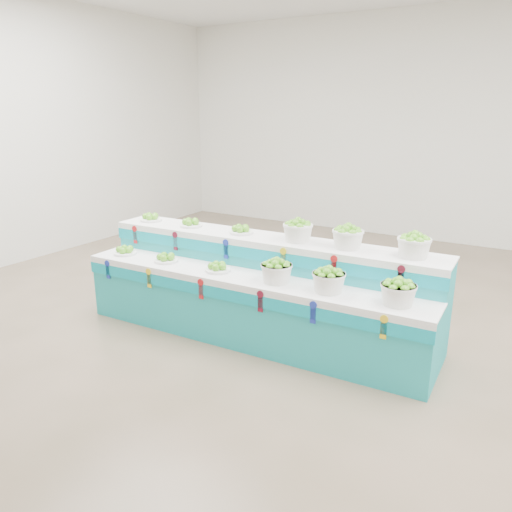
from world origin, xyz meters
name	(u,v)px	position (x,y,z in m)	size (l,w,h in m)	color
ground	(297,340)	(0.00, 0.00, 0.00)	(10.00, 10.00, 0.00)	brown
back_wall	(427,128)	(0.00, 5.00, 2.00)	(10.00, 10.00, 0.00)	silver
display_stand	(256,289)	(-0.46, -0.06, 0.51)	(3.82, 0.99, 1.02)	teal
plate_lower_left	(125,250)	(-2.05, -0.35, 0.77)	(0.26, 0.26, 0.10)	white
plate_lower_mid	(166,257)	(-1.45, -0.33, 0.77)	(0.26, 0.26, 0.10)	white
plate_lower_right	(218,266)	(-0.78, -0.31, 0.77)	(0.26, 0.26, 0.10)	white
basket_lower_left	(276,271)	(-0.09, -0.29, 0.83)	(0.31, 0.31, 0.23)	silver
basket_lower_mid	(329,280)	(0.44, -0.27, 0.83)	(0.31, 0.31, 0.23)	silver
basket_lower_right	(398,292)	(1.07, -0.25, 0.83)	(0.31, 0.31, 0.23)	silver
plate_upper_left	(151,217)	(-2.07, 0.13, 1.07)	(0.26, 0.26, 0.10)	white
plate_upper_mid	(191,222)	(-1.47, 0.14, 1.07)	(0.26, 0.26, 0.10)	white
plate_upper_right	(241,229)	(-0.79, 0.16, 1.07)	(0.26, 0.26, 0.10)	white
basket_upper_left	(298,231)	(-0.11, 0.18, 1.13)	(0.31, 0.31, 0.23)	silver
basket_upper_mid	(348,237)	(0.43, 0.20, 1.13)	(0.31, 0.31, 0.23)	silver
basket_upper_right	(414,245)	(1.06, 0.22, 1.13)	(0.31, 0.31, 0.23)	silver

